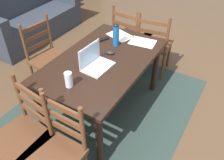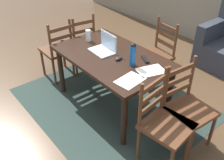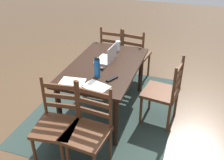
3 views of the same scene
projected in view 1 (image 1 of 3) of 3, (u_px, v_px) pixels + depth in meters
The scene contains 16 objects.
ground_plane at pixel (104, 108), 3.02m from camera, with size 14.00×14.00×0.00m, color brown.
area_rug at pixel (104, 108), 3.02m from camera, with size 2.39×1.95×0.01m, color #283833.
dining_table at pixel (103, 67), 2.62m from camera, with size 1.47×0.91×0.73m.
chair_left_near at pixel (55, 153), 1.97m from camera, with size 0.45×0.45×0.95m.
chair_right_far at pixel (130, 37), 3.49m from camera, with size 0.48×0.48×0.95m.
chair_left_far at pixel (23, 135), 2.11m from camera, with size 0.49×0.49×0.95m.
chair_far_head at pixel (49, 58), 3.06m from camera, with size 0.49×0.49×0.95m.
chair_right_near at pixel (154, 44), 3.34m from camera, with size 0.49×0.49×0.95m.
couch at pixel (29, 17), 4.30m from camera, with size 1.80×0.80×1.00m.
laptop at pixel (94, 61), 2.43m from camera, with size 0.33×0.24×0.23m.
water_bottle at pixel (116, 34), 2.71m from camera, with size 0.07×0.07×0.27m.
drinking_glass at pixel (69, 80), 2.17m from camera, with size 0.07×0.07×0.15m, color silver.
computer_mouse at pixel (110, 52), 2.64m from camera, with size 0.06×0.10×0.03m, color black.
tv_remote at pixel (102, 40), 2.87m from camera, with size 0.04×0.17×0.02m, color black.
paper_stack_left at pixel (120, 35), 2.97m from camera, with size 0.21×0.30×0.00m, color white.
paper_stack_right at pixel (142, 42), 2.84m from camera, with size 0.21×0.30×0.00m, color white.
Camera 1 is at (-1.78, -1.18, 2.16)m, focal length 38.71 mm.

